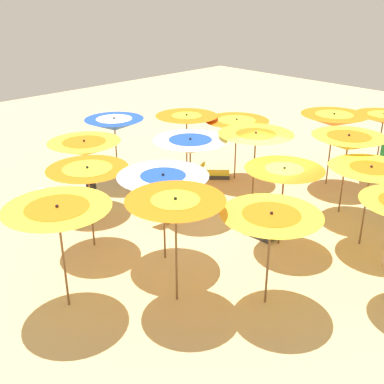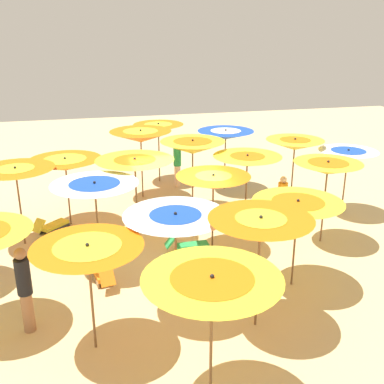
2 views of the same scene
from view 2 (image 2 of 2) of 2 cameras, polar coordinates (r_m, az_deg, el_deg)
The scene contains 26 objects.
ground at distance 13.46m, azimuth -1.44°, elevation -6.76°, with size 41.11×41.11×0.04m, color #D1B57F.
beach_umbrella_0 at distance 18.43m, azimuth -4.15°, elevation 7.86°, with size 1.99×1.99×2.41m.
beach_umbrella_1 at distance 16.62m, azimuth -6.33°, elevation 6.81°, with size 2.19×2.19×2.55m.
beach_umbrella_2 at distance 14.73m, azimuth -15.31°, elevation 3.29°, with size 2.24×2.24×2.22m.
beach_umbrella_3 at distance 13.71m, azimuth -20.86°, elevation 2.12°, with size 2.16×2.16×2.35m.
beach_umbrella_5 at distance 17.51m, azimuth 4.16°, elevation 7.02°, with size 2.12×2.12×2.36m.
beach_umbrella_6 at distance 15.26m, azimuth 0.08°, elevation 5.54°, with size 2.14×2.14×2.50m.
beach_umbrella_7 at distance 13.34m, azimuth -7.03°, elevation 3.34°, with size 2.25×2.25×2.47m.
beach_umbrella_8 at distance 11.85m, azimuth -11.84°, elevation 0.12°, with size 2.20×2.20×2.35m.
beach_umbrella_10 at distance 16.03m, azimuth 12.52°, elevation 5.70°, with size 1.95×1.95×2.46m.
beach_umbrella_11 at distance 14.46m, azimuth 6.81°, elevation 3.81°, with size 2.14×2.14×2.27m.
beach_umbrella_12 at distance 12.59m, azimuth 2.63°, elevation 1.22°, with size 2.04×2.04×2.23m.
beach_umbrella_13 at distance 9.75m, azimuth -2.04°, elevation -3.85°, with size 2.22×2.22×2.34m.
beach_umbrella_14 at distance 8.77m, azimuth -12.67°, elevation -7.45°, with size 2.08×2.08×2.28m.
beach_umbrella_15 at distance 15.98m, azimuth 18.62°, elevation 4.31°, with size 1.92×1.92×2.23m.
beach_umbrella_16 at distance 13.48m, azimuth 16.34°, elevation 2.84°, with size 1.91×1.91×2.48m.
beach_umbrella_17 at distance 11.01m, azimuth 12.84°, elevation -2.02°, with size 2.12×2.12×2.24m.
beach_umbrella_18 at distance 9.23m, azimuth 8.41°, elevation -4.25°, with size 2.09×2.09×2.52m.
beach_umbrella_19 at distance 7.27m, azimuth 2.47°, elevation -11.72°, with size 2.20×2.20×2.44m.
lounger_0 at distance 14.90m, azimuth -16.84°, elevation -3.99°, with size 1.11×1.12×0.57m.
lounger_1 at distance 16.38m, azimuth 15.23°, elevation -1.61°, with size 0.81×1.33×0.67m.
lounger_2 at distance 11.81m, azimuth -10.95°, elevation -9.90°, with size 1.24×0.57×0.64m.
lounger_3 at distance 13.05m, azimuth -0.41°, elevation -6.58°, with size 0.37×1.22×0.60m.
beachgoer_0 at distance 14.75m, azimuth 11.01°, elevation -1.00°, with size 0.30×0.30×1.63m.
beachgoer_1 at distance 10.12m, azimuth -19.88°, elevation -11.04°, with size 0.30×0.30×1.90m.
beachgoer_2 at distance 18.07m, azimuth -1.82°, elevation 3.61°, with size 0.30×0.30×1.82m.
Camera 2 is at (-11.78, 2.46, 6.00)m, focal length 43.38 mm.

